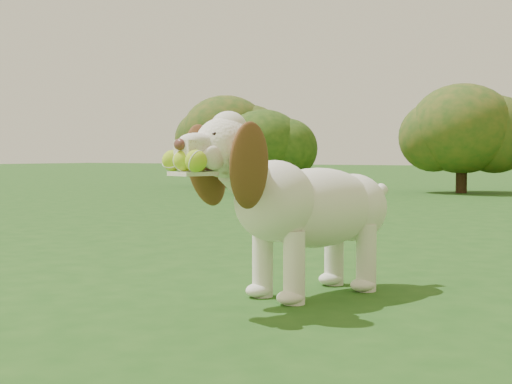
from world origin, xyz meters
The scene contains 5 objects.
ground centered at (0.00, 0.00, 0.00)m, with size 80.00×80.00×0.00m, color #1D4B15.
dog centered at (-0.31, 0.53, 0.44)m, with size 0.71×1.25×0.83m.
shrub_a centered at (-4.80, 7.82, 0.82)m, with size 1.35×1.35×1.40m.
shrub_e centered at (-6.91, 9.88, 1.10)m, with size 1.80×1.80×1.87m.
shrub_b centered at (-2.06, 9.79, 1.09)m, with size 1.79×1.79×1.85m.
Camera 1 is at (1.19, -2.34, 0.65)m, focal length 50.00 mm.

